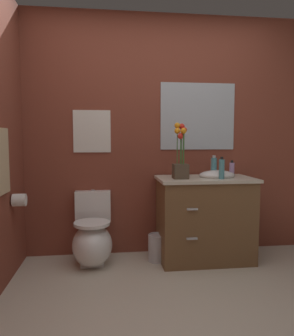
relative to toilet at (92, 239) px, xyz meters
name	(u,v)px	position (x,y,z in m)	size (l,w,h in m)	color
ground_plane	(187,332)	(0.63, -1.21, -0.24)	(8.81, 8.81, 0.00)	beige
wall_back	(171,135)	(0.83, 0.30, 1.01)	(4.11, 0.05, 2.50)	brown
toilet	(92,239)	(0.00, 0.00, 0.00)	(0.38, 0.59, 0.69)	white
vanity_cabinet	(205,218)	(1.11, -0.03, 0.19)	(0.94, 0.56, 1.01)	brown
flower_vase	(181,160)	(0.84, -0.09, 0.77)	(0.14, 0.14, 0.53)	#4C3D2D
soap_bottle	(222,169)	(1.23, -0.16, 0.69)	(0.05, 0.05, 0.21)	teal
lotion_bottle	(214,167)	(1.23, 0.06, 0.69)	(0.06, 0.06, 0.21)	teal
hand_wash_bottle	(232,169)	(1.43, 0.08, 0.66)	(0.05, 0.05, 0.16)	#B28CBF
trash_bin	(157,248)	(0.63, -0.01, -0.11)	(0.18, 0.18, 0.27)	#B7B7BC
wall_poster	(92,131)	(0.00, 0.27, 1.05)	(0.38, 0.01, 0.43)	silver
wall_mirror	(198,116)	(1.11, 0.27, 1.21)	(0.80, 0.01, 0.70)	#B2BCC6
hanging_towel	(2,161)	(-0.67, -0.45, 0.80)	(0.03, 0.28, 0.52)	tan
toilet_paper_roll	(19,200)	(-0.62, -0.20, 0.44)	(0.11, 0.11, 0.11)	white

